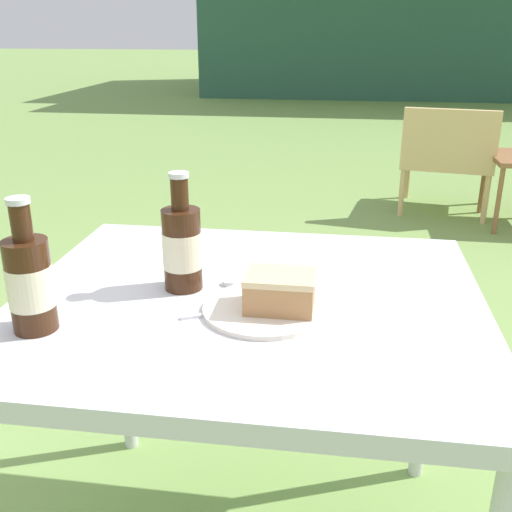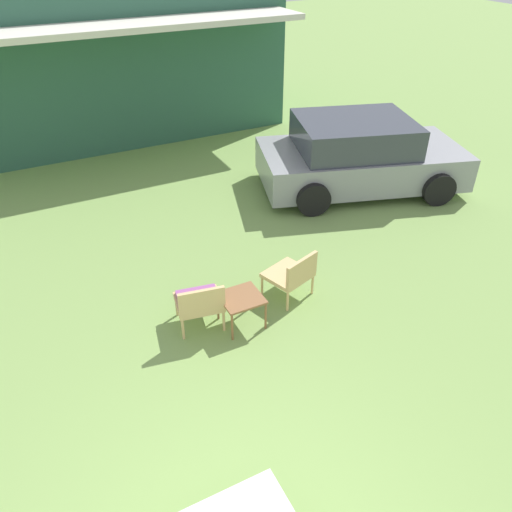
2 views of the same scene
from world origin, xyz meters
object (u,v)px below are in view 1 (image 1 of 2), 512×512
cake_on_plate (274,298)px  cola_bottle_near (182,246)px  patio_table (249,324)px  wicker_chair_cushioned (448,154)px  cola_bottle_far (30,282)px

cake_on_plate → cola_bottle_near: bearing=156.5°
patio_table → wicker_chair_cushioned: bearing=74.0°
patio_table → cake_on_plate: cake_on_plate is taller
wicker_chair_cushioned → cola_bottle_far: cola_bottle_far is taller
patio_table → cake_on_plate: size_ratio=3.98×
wicker_chair_cushioned → cake_on_plate: cake_on_plate is taller
wicker_chair_cushioned → cola_bottle_far: bearing=79.0°
cake_on_plate → cola_bottle_far: (-0.42, -0.13, 0.06)m
wicker_chair_cushioned → patio_table: wicker_chair_cushioned is taller
wicker_chair_cushioned → cake_on_plate: bearing=85.1°
patio_table → cola_bottle_near: (-0.14, 0.02, 0.16)m
patio_table → cola_bottle_near: 0.21m
cola_bottle_near → wicker_chair_cushioned: bearing=71.4°
wicker_chair_cushioned → cake_on_plate: size_ratio=3.07×
cola_bottle_far → cola_bottle_near: bearing=44.5°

